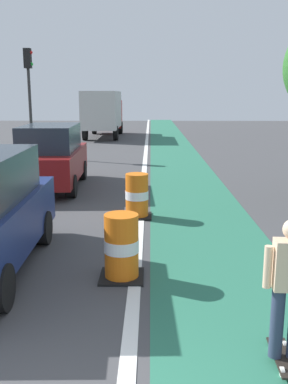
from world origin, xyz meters
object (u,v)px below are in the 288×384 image
Objects in this scene: parked_suv_second at (51,156)px; pedestrian_crossing at (34,143)px; traffic_barrel_mid at (137,196)px; traffic_light_corner at (29,84)px; delivery_truck_down_block at (103,111)px; traffic_barrel_front at (121,247)px.

pedestrian_crossing is (-2.07, 5.80, -0.17)m from parked_suv_second.
traffic_barrel_mid is at bearing -61.99° from pedestrian_crossing.
traffic_light_corner reaches higher than parked_suv_second.
delivery_truck_down_block reaches higher than pedestrian_crossing.
parked_suv_second is 4.29× the size of traffic_barrel_front.
delivery_truck_down_block is 10.96m from traffic_light_corner.
delivery_truck_down_block reaches higher than parked_suv_second.
parked_suv_second is at bearing -70.67° from traffic_light_corner.
traffic_light_corner reaches higher than traffic_barrel_mid.
parked_suv_second is at bearing -70.39° from pedestrian_crossing.
traffic_light_corner is (-2.52, 7.19, 2.47)m from parked_suv_second.
pedestrian_crossing reaches higher than traffic_barrel_front.
traffic_barrel_front is at bearing -69.97° from traffic_light_corner.
pedestrian_crossing is (-1.91, -11.96, -0.98)m from delivery_truck_down_block.
traffic_light_corner is (-2.37, -10.57, 1.65)m from delivery_truck_down_block.
parked_suv_second is 0.61× the size of delivery_truck_down_block.
parked_suv_second is 7.78m from traffic_barrel_front.
delivery_truck_down_block is at bearing 77.37° from traffic_light_corner.
parked_suv_second is at bearing 129.45° from traffic_barrel_mid.
traffic_barrel_mid is at bearing -63.19° from traffic_light_corner.
traffic_barrel_front is 25.22m from delivery_truck_down_block.
delivery_truck_down_block is at bearing 98.13° from traffic_barrel_mid.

